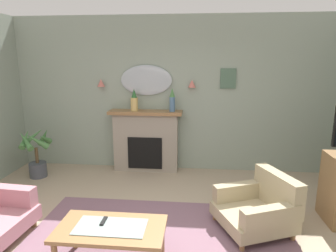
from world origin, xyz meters
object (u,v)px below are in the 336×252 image
(fireplace, at_px, (146,141))
(coffee_table, at_px, (111,232))
(mantel_vase_centre, at_px, (172,100))
(wall_sconce_left, at_px, (101,83))
(mantel_vase_left, at_px, (134,101))
(tv_remote, at_px, (104,221))
(wall_mirror, at_px, (146,80))
(wall_sconce_right, at_px, (192,84))
(armchair_in_corner, at_px, (260,206))
(framed_picture, at_px, (228,79))
(potted_plant_tall_palm, at_px, (36,152))

(fireplace, bearing_deg, coffee_table, -87.75)
(mantel_vase_centre, xyz_separation_m, coffee_table, (-0.39, -2.70, -0.99))
(wall_sconce_left, relative_size, coffee_table, 0.13)
(mantel_vase_left, distance_m, tv_remote, 2.77)
(wall_mirror, bearing_deg, coffee_table, -87.86)
(wall_sconce_right, bearing_deg, coffee_table, -104.75)
(mantel_vase_left, xyz_separation_m, mantel_vase_centre, (0.70, -0.00, 0.03))
(wall_sconce_left, xyz_separation_m, coffee_table, (0.96, -2.82, -1.28))
(fireplace, height_order, armchair_in_corner, fireplace)
(wall_sconce_left, distance_m, tv_remote, 3.12)
(mantel_vase_centre, relative_size, armchair_in_corner, 0.40)
(wall_sconce_right, bearing_deg, fireplace, -173.84)
(mantel_vase_centre, relative_size, tv_remote, 2.66)
(mantel_vase_centre, relative_size, framed_picture, 1.18)
(fireplace, distance_m, coffee_table, 2.74)
(fireplace, height_order, tv_remote, fireplace)
(wall_sconce_right, distance_m, armchair_in_corner, 2.56)
(framed_picture, bearing_deg, wall_mirror, -179.62)
(wall_mirror, xyz_separation_m, potted_plant_tall_palm, (-1.90, -0.67, -1.24))
(wall_mirror, xyz_separation_m, coffee_table, (0.11, -2.87, -1.33))
(wall_sconce_left, distance_m, coffee_table, 3.24)
(framed_picture, distance_m, potted_plant_tall_palm, 3.70)
(wall_sconce_left, distance_m, armchair_in_corner, 3.53)
(armchair_in_corner, bearing_deg, wall_sconce_right, 114.63)
(fireplace, distance_m, framed_picture, 1.91)
(mantel_vase_centre, xyz_separation_m, wall_sconce_left, (-1.35, 0.12, 0.29))
(wall_mirror, xyz_separation_m, wall_sconce_right, (0.85, -0.05, -0.05))
(wall_sconce_right, height_order, framed_picture, framed_picture)
(wall_mirror, bearing_deg, mantel_vase_left, -139.64)
(fireplace, bearing_deg, tv_remote, -89.78)
(framed_picture, bearing_deg, wall_sconce_right, -174.73)
(wall_mirror, height_order, potted_plant_tall_palm, wall_mirror)
(armchair_in_corner, relative_size, potted_plant_tall_palm, 1.17)
(mantel_vase_left, xyz_separation_m, wall_sconce_left, (-0.65, 0.12, 0.32))
(wall_mirror, height_order, coffee_table, wall_mirror)
(mantel_vase_left, distance_m, wall_sconce_left, 0.74)
(tv_remote, bearing_deg, coffee_table, -39.42)
(wall_sconce_right, bearing_deg, framed_picture, 5.27)
(mantel_vase_centre, bearing_deg, framed_picture, 10.20)
(wall_mirror, relative_size, potted_plant_tall_palm, 1.05)
(tv_remote, bearing_deg, mantel_vase_left, 94.58)
(mantel_vase_left, relative_size, wall_sconce_right, 2.90)
(wall_mirror, height_order, wall_sconce_left, wall_mirror)
(wall_sconce_right, relative_size, coffee_table, 0.13)
(mantel_vase_centre, xyz_separation_m, potted_plant_tall_palm, (-2.40, -0.50, -0.90))
(potted_plant_tall_palm, bearing_deg, wall_mirror, 19.44)
(potted_plant_tall_palm, bearing_deg, wall_sconce_left, 30.56)
(fireplace, height_order, mantel_vase_left, mantel_vase_left)
(wall_mirror, distance_m, wall_sconce_left, 0.85)
(wall_sconce_left, relative_size, framed_picture, 0.39)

